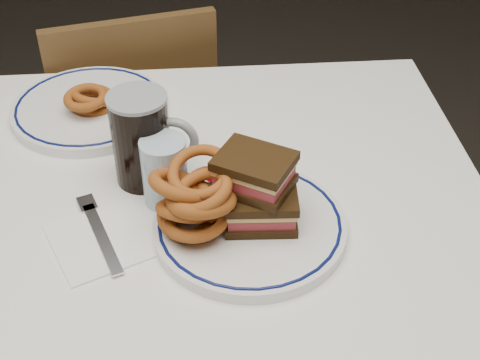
{
  "coord_description": "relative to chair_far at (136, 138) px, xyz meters",
  "views": [
    {
      "loc": [
        0.15,
        -0.83,
        1.45
      ],
      "look_at": [
        0.22,
        -0.04,
        0.81
      ],
      "focal_mm": 50.0,
      "sensor_mm": 36.0,
      "label": 1
    }
  ],
  "objects": [
    {
      "name": "dining_table",
      "position": [
        0.0,
        -0.61,
        0.19
      ],
      "size": [
        1.27,
        0.87,
        0.75
      ],
      "color": "white",
      "rests_on": "floor"
    },
    {
      "name": "napkin_fork",
      "position": [
        0.01,
        -0.69,
        0.3
      ],
      "size": [
        0.19,
        0.2,
        0.01
      ],
      "color": "white",
      "rests_on": "dining_table"
    },
    {
      "name": "beer_mug",
      "position": [
        0.07,
        -0.55,
        0.38
      ],
      "size": [
        0.14,
        0.1,
        0.16
      ],
      "color": "black",
      "rests_on": "dining_table"
    },
    {
      "name": "onion_rings_main",
      "position": [
        0.15,
        -0.7,
        0.37
      ],
      "size": [
        0.15,
        0.13,
        0.13
      ],
      "color": "#68310D",
      "rests_on": "main_plate"
    },
    {
      "name": "onion_rings_far",
      "position": [
        -0.04,
        -0.35,
        0.34
      ],
      "size": [
        0.1,
        0.11,
        0.06
      ],
      "color": "#68310D",
      "rests_on": "far_plate"
    },
    {
      "name": "far_plate",
      "position": [
        -0.04,
        -0.34,
        0.31
      ],
      "size": [
        0.3,
        0.3,
        0.02
      ],
      "color": "white",
      "rests_on": "dining_table"
    },
    {
      "name": "chair_far",
      "position": [
        0.0,
        0.0,
        0.0
      ],
      "size": [
        0.46,
        0.46,
        0.83
      ],
      "color": "#422B15",
      "rests_on": "floor"
    },
    {
      "name": "ketchup_ramekin",
      "position": [
        0.19,
        -0.61,
        0.34
      ],
      "size": [
        0.05,
        0.05,
        0.03
      ],
      "color": "silver",
      "rests_on": "main_plate"
    },
    {
      "name": "reuben_sandwich",
      "position": [
        0.24,
        -0.68,
        0.37
      ],
      "size": [
        0.14,
        0.13,
        0.11
      ],
      "color": "black",
      "rests_on": "main_plate"
    },
    {
      "name": "water_glass",
      "position": [
        0.1,
        -0.61,
        0.36
      ],
      "size": [
        0.07,
        0.07,
        0.12
      ],
      "primitive_type": "cylinder",
      "color": "#A6C0D6",
      "rests_on": "dining_table"
    },
    {
      "name": "main_plate",
      "position": [
        0.23,
        -0.69,
        0.31
      ],
      "size": [
        0.3,
        0.3,
        0.02
      ],
      "color": "white",
      "rests_on": "dining_table"
    }
  ]
}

